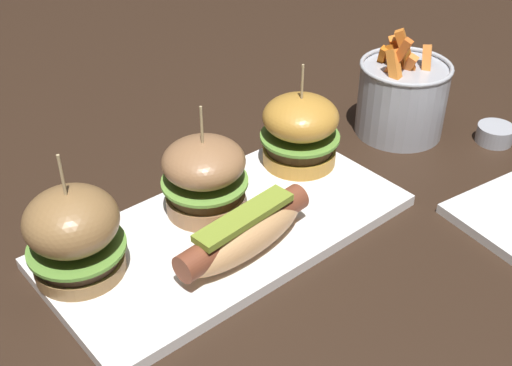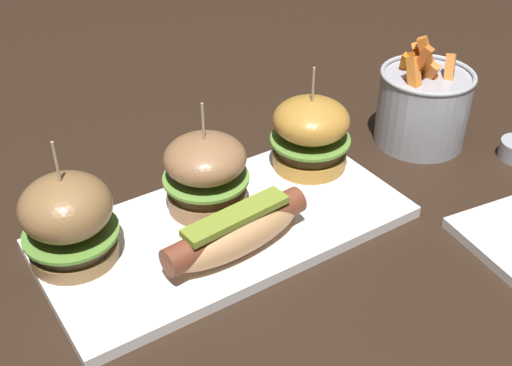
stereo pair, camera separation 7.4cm
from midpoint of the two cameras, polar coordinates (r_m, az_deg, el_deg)
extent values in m
plane|color=black|center=(0.75, 0.14, -4.49)|extent=(3.00, 3.00, 0.00)
cube|color=white|center=(0.75, 0.14, -4.07)|extent=(0.42, 0.20, 0.01)
ellipsoid|color=tan|center=(0.69, 1.33, -4.61)|extent=(0.17, 0.07, 0.04)
cylinder|color=brown|center=(0.69, 1.34, -4.22)|extent=(0.18, 0.05, 0.03)
cube|color=olive|center=(0.68, 1.36, -3.02)|extent=(0.13, 0.04, 0.01)
cylinder|color=olive|center=(0.71, -12.83, -5.90)|extent=(0.09, 0.09, 0.02)
cylinder|color=brown|center=(0.70, -12.99, -4.96)|extent=(0.09, 0.09, 0.01)
cylinder|color=#609338|center=(0.70, -13.08, -4.39)|extent=(0.10, 0.10, 0.00)
ellipsoid|color=olive|center=(0.68, -13.45, -2.16)|extent=(0.10, 0.10, 0.06)
cylinder|color=tan|center=(0.65, -14.00, 1.15)|extent=(0.00, 0.00, 0.06)
cylinder|color=#9A6B45|center=(0.76, -1.43, -1.34)|extent=(0.09, 0.09, 0.02)
cylinder|color=#463117|center=(0.75, -1.45, -0.19)|extent=(0.09, 0.09, 0.02)
cylinder|color=#6B9E3D|center=(0.75, -1.46, 0.44)|extent=(0.10, 0.10, 0.00)
ellipsoid|color=#9A6B45|center=(0.73, -1.49, 2.16)|extent=(0.10, 0.10, 0.05)
cylinder|color=tan|center=(0.71, -1.54, 4.86)|extent=(0.00, 0.00, 0.06)
cylinder|color=#C28733|center=(0.84, 7.20, 2.10)|extent=(0.10, 0.10, 0.02)
cylinder|color=#412C13|center=(0.83, 7.29, 3.15)|extent=(0.09, 0.09, 0.02)
cylinder|color=#609338|center=(0.83, 7.34, 3.76)|extent=(0.10, 0.10, 0.00)
ellipsoid|color=#C28733|center=(0.81, 7.49, 5.45)|extent=(0.10, 0.10, 0.05)
cylinder|color=tan|center=(0.79, 7.71, 8.03)|extent=(0.00, 0.00, 0.06)
cylinder|color=#A8AAB2|center=(0.93, 16.67, 6.16)|extent=(0.12, 0.12, 0.10)
torus|color=#B7BABF|center=(0.91, 17.22, 9.08)|extent=(0.13, 0.13, 0.01)
cube|color=orange|center=(0.92, 18.83, 8.40)|extent=(0.04, 0.04, 0.07)
cube|color=orange|center=(0.91, 17.45, 9.29)|extent=(0.03, 0.05, 0.09)
cube|color=orange|center=(0.94, 16.47, 9.75)|extent=(0.05, 0.02, 0.08)
cube|color=orange|center=(0.94, 16.45, 8.93)|extent=(0.01, 0.02, 0.06)
cube|color=orange|center=(0.92, 15.92, 8.78)|extent=(0.05, 0.03, 0.06)
cube|color=orange|center=(0.92, 17.14, 8.88)|extent=(0.04, 0.02, 0.08)
cube|color=orange|center=(0.91, 16.27, 8.77)|extent=(0.02, 0.04, 0.07)
cube|color=#D06415|center=(0.93, 15.04, 9.40)|extent=(0.03, 0.03, 0.07)
cube|color=orange|center=(0.92, 16.97, 8.47)|extent=(0.02, 0.04, 0.06)
cube|color=orange|center=(0.88, 16.17, 8.10)|extent=(0.03, 0.05, 0.08)
cube|color=orange|center=(0.89, 15.92, 9.07)|extent=(0.02, 0.05, 0.09)
camera|label=1|loc=(0.04, -87.14, 1.99)|focal=45.45mm
camera|label=2|loc=(0.04, 92.86, -1.99)|focal=45.45mm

